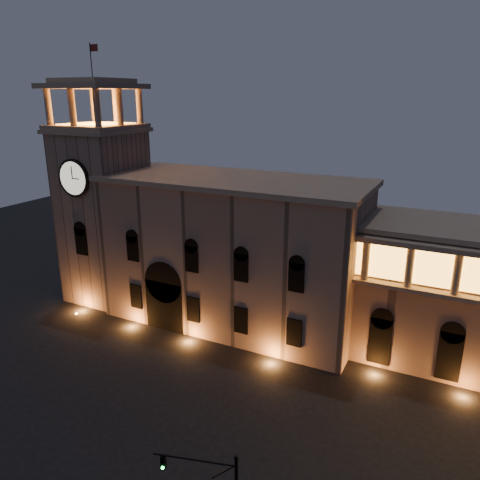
# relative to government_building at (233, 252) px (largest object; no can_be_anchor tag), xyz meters

# --- Properties ---
(ground) EXTENTS (160.00, 160.00, 0.00)m
(ground) POSITION_rel_government_building_xyz_m (2.08, -21.93, -8.77)
(ground) COLOR black
(ground) RESTS_ON ground
(government_building) EXTENTS (30.80, 12.80, 17.60)m
(government_building) POSITION_rel_government_building_xyz_m (0.00, 0.00, 0.00)
(government_building) COLOR #90725E
(government_building) RESTS_ON ground
(clock_tower) EXTENTS (9.80, 9.80, 32.40)m
(clock_tower) POSITION_rel_government_building_xyz_m (-18.42, -0.95, 3.73)
(clock_tower) COLOR #90725E
(clock_tower) RESTS_ON ground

